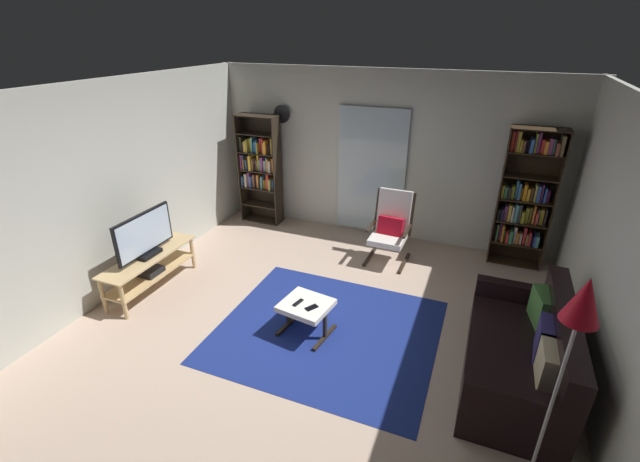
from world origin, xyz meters
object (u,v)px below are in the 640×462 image
at_px(floor_lamp_by_sofa, 578,320).
at_px(television, 145,236).
at_px(ottoman, 306,308).
at_px(wall_clock, 282,114).
at_px(leather_sofa, 523,355).
at_px(bookshelf_near_sofa, 525,197).
at_px(lounge_armchair, 391,225).
at_px(bookshelf_near_tv, 260,167).
at_px(cell_phone, 312,308).
at_px(tv_stand, 150,267).
at_px(tv_remote, 298,303).

bearing_deg(floor_lamp_by_sofa, television, 165.93).
bearing_deg(ottoman, wall_clock, 120.19).
height_order(leather_sofa, wall_clock, wall_clock).
relative_size(bookshelf_near_sofa, lounge_armchair, 1.92).
height_order(bookshelf_near_tv, wall_clock, wall_clock).
bearing_deg(cell_phone, bookshelf_near_tv, 159.72).
distance_m(cell_phone, wall_clock, 3.64).
bearing_deg(floor_lamp_by_sofa, wall_clock, 135.26).
bearing_deg(wall_clock, television, -102.35).
bearing_deg(floor_lamp_by_sofa, leather_sofa, 92.64).
bearing_deg(floor_lamp_by_sofa, ottoman, 155.11).
xyz_separation_m(cell_phone, floor_lamp_by_sofa, (2.16, -0.98, 1.14)).
bearing_deg(floor_lamp_by_sofa, tv_stand, 165.96).
relative_size(tv_remote, cell_phone, 1.03).
xyz_separation_m(tv_stand, television, (0.00, 0.00, 0.44)).
bearing_deg(cell_phone, bookshelf_near_sofa, 84.11).
height_order(leather_sofa, lounge_armchair, lounge_armchair).
bearing_deg(cell_phone, wall_clock, 152.77).
bearing_deg(bookshelf_near_tv, cell_phone, -52.00).
bearing_deg(tv_remote, wall_clock, 133.05).
relative_size(television, bookshelf_near_sofa, 0.47).
xyz_separation_m(bookshelf_near_sofa, cell_phone, (-2.06, -2.67, -0.61)).
xyz_separation_m(leather_sofa, wall_clock, (-3.82, 2.71, 1.54)).
distance_m(television, cell_phone, 2.35).
bearing_deg(ottoman, lounge_armchair, 77.71).
xyz_separation_m(leather_sofa, floor_lamp_by_sofa, (0.05, -1.13, 1.22)).
bearing_deg(floor_lamp_by_sofa, tv_remote, 156.57).
bearing_deg(cell_phone, television, -151.66).
relative_size(tv_stand, leather_sofa, 0.78).
height_order(bookshelf_near_sofa, tv_remote, bookshelf_near_sofa).
distance_m(tv_stand, leather_sofa, 4.42).
height_order(tv_stand, leather_sofa, leather_sofa).
bearing_deg(bookshelf_near_sofa, ottoman, -129.46).
xyz_separation_m(bookshelf_near_tv, lounge_armchair, (2.43, -0.54, -0.45)).
bearing_deg(lounge_armchair, leather_sofa, -48.27).
height_order(bookshelf_near_sofa, leather_sofa, bookshelf_near_sofa).
distance_m(tv_stand, bookshelf_near_tv, 2.62).
height_order(tv_stand, tv_remote, tv_stand).
distance_m(television, leather_sofa, 4.44).
relative_size(television, lounge_armchair, 0.90).
xyz_separation_m(leather_sofa, lounge_armchair, (-1.75, 1.96, 0.22)).
relative_size(bookshelf_near_tv, wall_clock, 6.39).
relative_size(bookshelf_near_tv, floor_lamp_by_sofa, 1.02).
height_order(tv_stand, television, television).
distance_m(tv_remote, wall_clock, 3.54).
bearing_deg(wall_clock, bookshelf_near_sofa, -2.77).
relative_size(lounge_armchair, floor_lamp_by_sofa, 0.56).
bearing_deg(tv_stand, television, 43.83).
bearing_deg(ottoman, tv_stand, 178.06).
height_order(lounge_armchair, ottoman, lounge_armchair).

